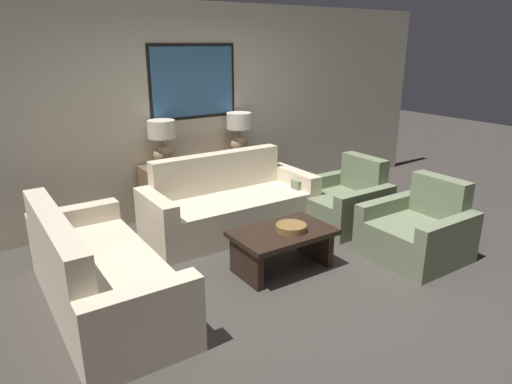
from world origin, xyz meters
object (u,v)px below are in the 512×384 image
table_lamp_right (239,130)px  armchair_near_camera (418,232)px  console_table (204,187)px  couch_by_back_wall (230,206)px  decorative_bowl (291,228)px  coffee_table (282,242)px  table_lamp_left (162,139)px  armchair_near_back_wall (344,203)px  couch_by_side (98,276)px

table_lamp_right → armchair_near_camera: 2.60m
console_table → couch_by_back_wall: (0.00, -0.64, -0.07)m
decorative_bowl → armchair_near_camera: armchair_near_camera is taller
console_table → coffee_table: size_ratio=1.66×
table_lamp_left → armchair_near_back_wall: (1.83, -1.26, -0.80)m
couch_by_side → armchair_near_back_wall: size_ratio=2.26×
table_lamp_left → decorative_bowl: 2.03m
coffee_table → armchair_near_camera: (1.37, -0.55, -0.03)m
decorative_bowl → coffee_table: bearing=142.0°
couch_by_back_wall → armchair_near_camera: couch_by_back_wall is taller
decorative_bowl → armchair_near_camera: bearing=-20.9°
console_table → armchair_near_back_wall: size_ratio=1.79×
table_lamp_right → armchair_near_back_wall: (0.75, -1.26, -0.80)m
table_lamp_right → decorative_bowl: bearing=-106.7°
couch_by_side → couch_by_back_wall: bearing=25.6°
couch_by_back_wall → coffee_table: size_ratio=2.09×
console_table → decorative_bowl: size_ratio=5.44×
console_table → couch_by_back_wall: couch_by_back_wall is taller
table_lamp_left → armchair_near_camera: table_lamp_left is taller
console_table → armchair_near_back_wall: 1.81m
couch_by_side → armchair_near_back_wall: couch_by_side is taller
coffee_table → decorative_bowl: bearing=-38.0°
couch_by_back_wall → coffee_table: bearing=-93.9°
armchair_near_back_wall → armchair_near_camera: (0.00, -1.10, 0.00)m
couch_by_side → decorative_bowl: couch_by_side is taller
table_lamp_left → coffee_table: (0.46, -1.81, -0.77)m
console_table → table_lamp_right: bearing=0.0°
table_lamp_left → armchair_near_back_wall: size_ratio=0.61×
table_lamp_left → armchair_near_camera: size_ratio=0.61×
console_table → armchair_near_camera: bearing=-61.2°
decorative_bowl → armchair_near_back_wall: armchair_near_back_wall is taller
table_lamp_left → couch_by_back_wall: size_ratio=0.27×
coffee_table → armchair_near_camera: 1.48m
console_table → couch_by_side: couch_by_side is taller
table_lamp_right → couch_by_back_wall: table_lamp_right is taller
armchair_near_camera → coffee_table: bearing=158.2°
couch_by_side → armchair_near_back_wall: 3.10m
console_table → armchair_near_back_wall: bearing=-44.2°
couch_by_back_wall → armchair_near_back_wall: (1.29, -0.61, -0.03)m
table_lamp_left → couch_by_back_wall: 1.14m
decorative_bowl → table_lamp_left: bearing=105.9°
console_table → table_lamp_left: table_lamp_left is taller
table_lamp_right → couch_by_back_wall: size_ratio=0.27×
table_lamp_left → table_lamp_right: size_ratio=1.00×
console_table → couch_by_side: 2.34m
table_lamp_right → armchair_near_back_wall: 1.67m
armchair_near_back_wall → table_lamp_right: bearing=120.8°
table_lamp_left → table_lamp_right: 1.08m
table_lamp_left → couch_by_side: 2.10m
couch_by_back_wall → armchair_near_back_wall: bearing=-25.4°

